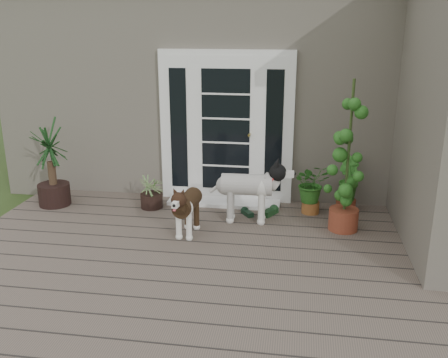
# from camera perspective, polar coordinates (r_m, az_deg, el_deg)

# --- Properties ---
(deck) EXTENTS (6.20, 4.60, 0.12)m
(deck) POSITION_cam_1_polar(r_m,az_deg,el_deg) (5.36, -1.16, -10.94)
(deck) COLOR #6B5B4C
(deck) RESTS_ON ground
(house_main) EXTENTS (7.40, 4.00, 3.10)m
(house_main) POSITION_cam_1_polar(r_m,az_deg,el_deg) (8.99, 3.51, 10.71)
(house_main) COLOR #665E54
(house_main) RESTS_ON ground
(door_unit) EXTENTS (1.90, 0.14, 2.15)m
(door_unit) POSITION_cam_1_polar(r_m,az_deg,el_deg) (7.06, 0.25, 5.93)
(door_unit) COLOR white
(door_unit) RESTS_ON deck
(door_step) EXTENTS (1.60, 0.40, 0.05)m
(door_step) POSITION_cam_1_polar(r_m,az_deg,el_deg) (7.16, 0.00, -2.65)
(door_step) COLOR white
(door_step) RESTS_ON deck
(brindle_dog) EXTENTS (0.37, 0.75, 0.60)m
(brindle_dog) POSITION_cam_1_polar(r_m,az_deg,el_deg) (6.07, -4.20, -3.71)
(brindle_dog) COLOR #3C2715
(brindle_dog) RESTS_ON deck
(white_dog) EXTENTS (0.89, 0.40, 0.74)m
(white_dog) POSITION_cam_1_polar(r_m,az_deg,el_deg) (6.43, 2.63, -1.81)
(white_dog) COLOR silver
(white_dog) RESTS_ON deck
(spider_plant) EXTENTS (0.66, 0.66, 0.55)m
(spider_plant) POSITION_cam_1_polar(r_m,az_deg,el_deg) (7.00, -8.38, -1.14)
(spider_plant) COLOR #8FA767
(spider_plant) RESTS_ON deck
(yucca) EXTENTS (1.08, 1.08, 1.22)m
(yucca) POSITION_cam_1_polar(r_m,az_deg,el_deg) (7.35, -19.27, 1.67)
(yucca) COLOR black
(yucca) RESTS_ON deck
(herb_a) EXTENTS (0.63, 0.63, 0.63)m
(herb_a) POSITION_cam_1_polar(r_m,az_deg,el_deg) (6.83, 10.00, -1.35)
(herb_a) COLOR #184D16
(herb_a) RESTS_ON deck
(herb_b) EXTENTS (0.48, 0.48, 0.54)m
(herb_b) POSITION_cam_1_polar(r_m,az_deg,el_deg) (7.04, 13.93, -1.42)
(herb_b) COLOR #255618
(herb_b) RESTS_ON deck
(herb_c) EXTENTS (0.35, 0.35, 0.53)m
(herb_c) POSITION_cam_1_polar(r_m,az_deg,el_deg) (7.16, 20.11, -1.74)
(herb_c) COLOR #1F5B1A
(herb_c) RESTS_ON deck
(sapling) EXTENTS (0.76, 0.76, 1.95)m
(sapling) POSITION_cam_1_polar(r_m,az_deg,el_deg) (6.16, 14.11, 2.72)
(sapling) COLOR #1E641C
(sapling) RESTS_ON deck
(clog_left) EXTENTS (0.24, 0.28, 0.08)m
(clog_left) POSITION_cam_1_polar(r_m,az_deg,el_deg) (6.74, 2.70, -3.86)
(clog_left) COLOR black
(clog_left) RESTS_ON deck
(clog_right) EXTENTS (0.28, 0.35, 0.09)m
(clog_right) POSITION_cam_1_polar(r_m,az_deg,el_deg) (6.77, 5.33, -3.72)
(clog_right) COLOR black
(clog_right) RESTS_ON deck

